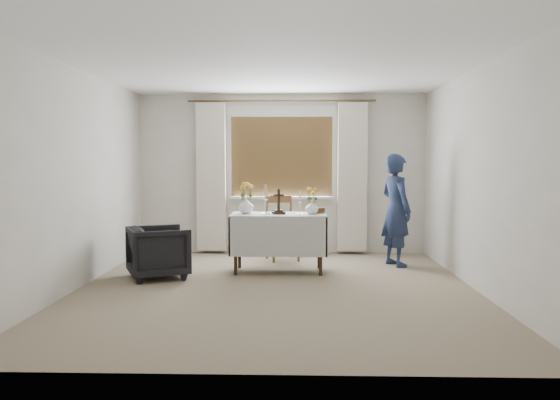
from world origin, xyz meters
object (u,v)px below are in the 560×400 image
(altar_table, at_px, (279,243))
(wooden_chair, at_px, (282,228))
(flower_vase_left, at_px, (246,205))
(flower_vase_right, at_px, (312,207))
(wooden_cross, at_px, (279,202))
(armchair, at_px, (158,252))
(person, at_px, (396,210))

(altar_table, xyz_separation_m, wooden_chair, (0.03, 0.85, 0.09))
(altar_table, height_order, flower_vase_left, flower_vase_left)
(flower_vase_left, distance_m, flower_vase_right, 0.86)
(wooden_chair, relative_size, flower_vase_left, 4.47)
(wooden_cross, bearing_deg, armchair, 174.60)
(wooden_chair, bearing_deg, armchair, -157.80)
(wooden_chair, relative_size, flower_vase_right, 5.39)
(wooden_chair, bearing_deg, wooden_cross, -109.91)
(altar_table, distance_m, flower_vase_right, 0.64)
(person, xyz_separation_m, flower_vase_left, (-2.04, -0.44, 0.09))
(person, relative_size, wooden_cross, 4.74)
(wooden_chair, xyz_separation_m, flower_vase_right, (0.40, -0.87, 0.38))
(altar_table, xyz_separation_m, wooden_cross, (0.00, -0.03, 0.54))
(wooden_chair, height_order, wooden_cross, wooden_cross)
(altar_table, bearing_deg, flower_vase_left, 175.74)
(wooden_chair, relative_size, wooden_cross, 2.90)
(person, bearing_deg, armchair, 81.90)
(altar_table, bearing_deg, person, 16.21)
(armchair, xyz_separation_m, person, (3.09, 0.89, 0.45))
(wooden_chair, height_order, armchair, wooden_chair)
(altar_table, height_order, flower_vase_right, flower_vase_right)
(person, height_order, flower_vase_right, person)
(wooden_cross, xyz_separation_m, flower_vase_right, (0.43, 0.02, -0.08))
(wooden_chair, distance_m, wooden_cross, 0.99)
(person, height_order, flower_vase_left, person)
(flower_vase_right, bearing_deg, person, 22.21)
(person, distance_m, flower_vase_right, 1.27)
(altar_table, xyz_separation_m, flower_vase_left, (-0.43, 0.03, 0.49))
(altar_table, xyz_separation_m, armchair, (-1.48, -0.42, -0.06))
(armchair, height_order, flower_vase_right, flower_vase_right)
(altar_table, relative_size, person, 0.80)
(wooden_chair, xyz_separation_m, armchair, (-1.51, -1.28, -0.15))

